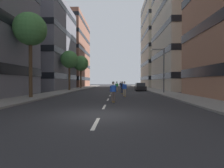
# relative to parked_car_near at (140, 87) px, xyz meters

# --- Properties ---
(ground_plane) EXTENTS (157.97, 157.97, 0.00)m
(ground_plane) POSITION_rel_parked_car_near_xyz_m (-5.24, 1.60, -0.70)
(ground_plane) COLOR #28282B
(sidewalk_left) EXTENTS (3.40, 72.40, 0.14)m
(sidewalk_left) POSITION_rel_parked_car_near_xyz_m (-13.39, 4.89, -0.63)
(sidewalk_left) COLOR gray
(sidewalk_left) RESTS_ON ground_plane
(sidewalk_right) EXTENTS (3.40, 72.40, 0.14)m
(sidewalk_right) POSITION_rel_parked_car_near_xyz_m (2.90, 4.89, -0.63)
(sidewalk_right) COLOR gray
(sidewalk_right) RESTS_ON ground_plane
(lane_markings) EXTENTS (0.16, 62.20, 0.01)m
(lane_markings) POSITION_rel_parked_car_near_xyz_m (-5.24, 3.27, -0.70)
(lane_markings) COLOR silver
(lane_markings) RESTS_ON ground_plane
(building_left_mid) EXTENTS (13.25, 16.82, 18.63)m
(building_left_mid) POSITION_rel_parked_car_near_xyz_m (-21.65, 4.44, 8.71)
(building_left_mid) COLOR slate
(building_left_mid) RESTS_ON ground_plane
(building_left_far) EXTENTS (13.25, 20.33, 22.62)m
(building_left_far) POSITION_rel_parked_car_near_xyz_m (-21.65, 26.00, 10.70)
(building_left_far) COLOR brown
(building_left_far) RESTS_ON ground_plane
(building_right_mid) EXTENTS (13.25, 17.30, 32.85)m
(building_right_mid) POSITION_rel_parked_car_near_xyz_m (11.16, 4.44, 15.82)
(building_right_mid) COLOR #BCB29E
(building_right_mid) RESTS_ON ground_plane
(building_right_far) EXTENTS (13.25, 17.53, 28.40)m
(building_right_far) POSITION_rel_parked_car_near_xyz_m (11.16, 26.00, 13.59)
(building_right_far) COLOR #B2A893
(building_right_far) RESTS_ON ground_plane
(parked_car_near) EXTENTS (1.82, 4.40, 1.52)m
(parked_car_near) POSITION_rel_parked_car_near_xyz_m (0.00, 0.00, 0.00)
(parked_car_near) COLOR black
(parked_car_near) RESTS_ON ground_plane
(street_tree_near) EXTENTS (3.75, 3.75, 8.01)m
(street_tree_near) POSITION_rel_parked_car_near_xyz_m (-13.39, 10.36, 5.53)
(street_tree_near) COLOR #4C3823
(street_tree_near) RESTS_ON sidewalk_left
(street_tree_mid) EXTENTS (3.28, 3.28, 7.44)m
(street_tree_mid) POSITION_rel_parked_car_near_xyz_m (-13.39, -0.43, 5.18)
(street_tree_mid) COLOR #4C3823
(street_tree_mid) RESTS_ON sidewalk_left
(street_tree_far) EXTENTS (3.38, 3.38, 8.77)m
(street_tree_far) POSITION_rel_parked_car_near_xyz_m (-13.39, -15.70, 6.44)
(street_tree_far) COLOR #4C3823
(street_tree_far) RESTS_ON sidewalk_left
(streetlamp_right) EXTENTS (2.13, 0.30, 6.50)m
(streetlamp_right) POSITION_rel_parked_car_near_xyz_m (2.19, -7.38, 3.44)
(streetlamp_right) COLOR #3F3F44
(streetlamp_right) RESTS_ON sidewalk_right
(skater_0) EXTENTS (0.55, 0.92, 1.78)m
(skater_0) POSITION_rel_parked_car_near_xyz_m (-4.68, -18.86, 0.29)
(skater_0) COLOR brown
(skater_0) RESTS_ON ground_plane
(skater_1) EXTENTS (0.54, 0.91, 1.78)m
(skater_1) POSITION_rel_parked_car_near_xyz_m (-3.48, -13.09, 0.29)
(skater_1) COLOR brown
(skater_1) RESTS_ON ground_plane
(skater_2) EXTENTS (0.55, 0.91, 1.78)m
(skater_2) POSITION_rel_parked_car_near_xyz_m (-3.55, 10.46, 0.29)
(skater_2) COLOR brown
(skater_2) RESTS_ON ground_plane
(skater_3) EXTENTS (0.57, 0.92, 1.78)m
(skater_3) POSITION_rel_parked_car_near_xyz_m (-3.62, -8.19, 0.32)
(skater_3) COLOR brown
(skater_3) RESTS_ON ground_plane
(skater_4) EXTENTS (0.57, 0.92, 1.78)m
(skater_4) POSITION_rel_parked_car_near_xyz_m (-4.41, -3.59, 0.29)
(skater_4) COLOR brown
(skater_4) RESTS_ON ground_plane
(skater_5) EXTENTS (0.53, 0.90, 1.78)m
(skater_5) POSITION_rel_parked_car_near_xyz_m (-3.43, 0.74, 0.32)
(skater_5) COLOR brown
(skater_5) RESTS_ON ground_plane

